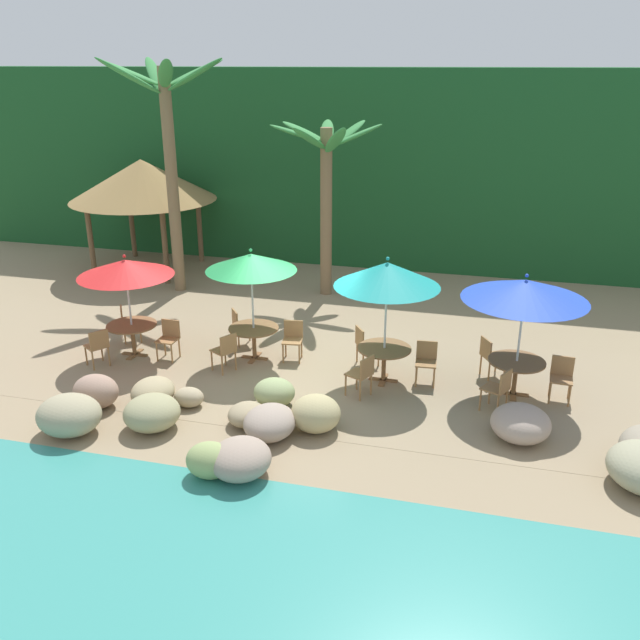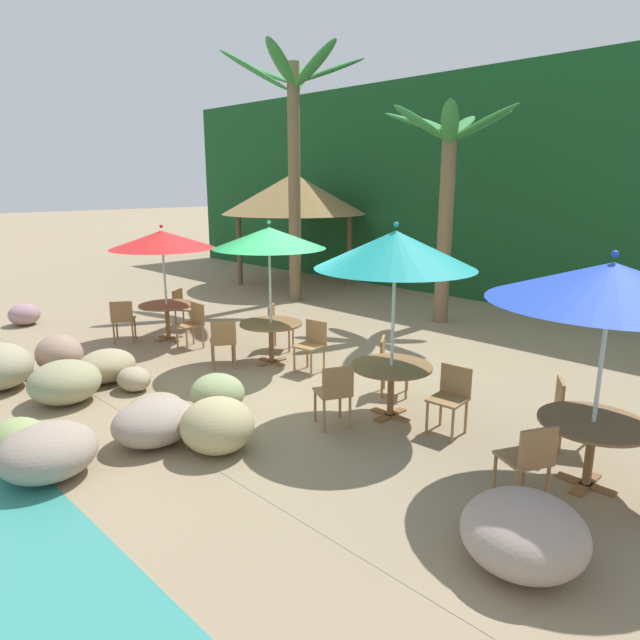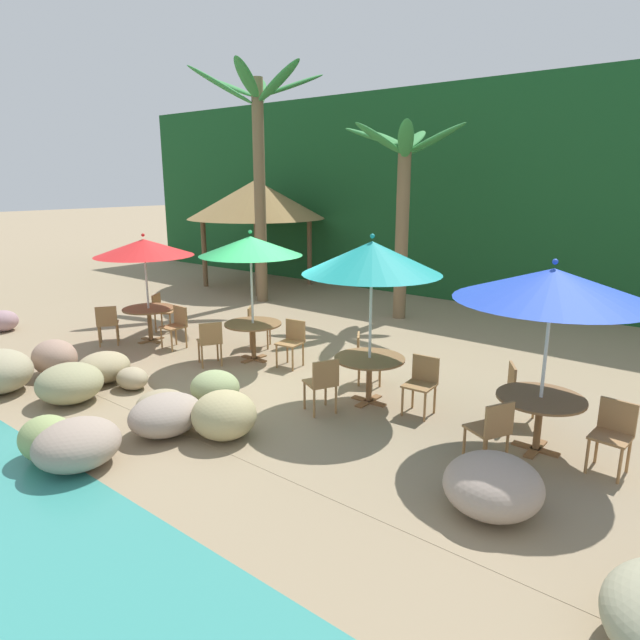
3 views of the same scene
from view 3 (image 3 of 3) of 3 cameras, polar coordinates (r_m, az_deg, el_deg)
name	(u,v)px [view 3 (image 3 of 3)]	position (r m, az deg, el deg)	size (l,w,h in m)	color
ground_plane	(285,376)	(9.97, -3.61, -5.81)	(120.00, 120.00, 0.00)	#937F60
terrace_deck	(285,376)	(9.97, -3.61, -5.79)	(18.00, 5.20, 0.01)	#937F60
foliage_backdrop	(493,195)	(17.12, 17.43, 12.22)	(28.00, 2.40, 6.00)	#194C23
rock_seawall	(248,439)	(7.03, -7.46, -12.06)	(16.01, 3.30, 0.71)	gray
umbrella_red	(144,248)	(12.23, -17.70, 7.13)	(2.05, 2.05, 2.34)	silver
dining_table_red	(149,314)	(12.48, -17.21, 0.63)	(1.10, 1.10, 0.74)	brown
chair_red_seaward	(177,324)	(11.86, -14.56, -0.38)	(0.43, 0.44, 0.87)	#9E7042
chair_red_inland	(161,309)	(13.29, -16.03, 1.07)	(0.58, 0.58, 0.87)	#9E7042
chair_red_left	(107,322)	(12.45, -21.08, -0.20)	(0.59, 0.59, 0.87)	#9E7042
umbrella_green	(251,246)	(10.45, -7.18, 7.57)	(1.94, 1.94, 2.52)	silver
dining_table_green	(253,329)	(10.75, -6.91, -0.96)	(1.10, 1.10, 0.74)	brown
chair_green_seaward	(292,340)	(10.37, -2.86, -2.02)	(0.48, 0.48, 0.87)	#9E7042
chair_green_inland	(256,323)	(11.60, -6.65, -0.34)	(0.59, 0.59, 0.87)	#9E7042
chair_green_left	(210,340)	(10.52, -11.26, -2.04)	(0.58, 0.58, 0.87)	#9E7042
umbrella_teal	(372,258)	(8.27, 5.37, 6.40)	(2.10, 2.10, 2.65)	silver
dining_table_teal	(369,365)	(8.66, 5.11, -4.67)	(1.10, 1.10, 0.74)	brown
chair_teal_seaward	(422,381)	(8.42, 10.47, -6.16)	(0.45, 0.46, 0.87)	#9E7042
chair_teal_inland	(364,355)	(9.50, 4.61, -3.58)	(0.59, 0.59, 0.87)	#9E7042
chair_teal_left	(323,381)	(8.24, 0.28, -6.36)	(0.57, 0.56, 0.87)	#9E7042
umbrella_blue	(553,285)	(7.24, 22.87, 3.38)	(2.36, 2.36, 2.50)	silver
dining_table_blue	(540,406)	(7.66, 21.73, -8.25)	(1.10, 1.10, 0.74)	brown
chair_blue_seaward	(613,431)	(7.56, 27.99, -10.08)	(0.45, 0.46, 0.87)	#9E7042
chair_blue_inland	(519,389)	(8.45, 19.83, -6.71)	(0.58, 0.58, 0.87)	#9E7042
chair_blue_left	(492,428)	(7.08, 17.31, -10.61)	(0.57, 0.57, 0.87)	#9E7042
palm_tree_nearest	(258,147)	(15.86, -6.44, 17.28)	(3.71, 3.36, 6.33)	brown
palm_tree_second	(403,185)	(13.88, 8.57, 13.64)	(2.94, 2.93, 4.72)	brown
palapa_hut	(256,200)	(18.33, -6.62, 12.21)	(4.44, 4.44, 3.42)	brown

